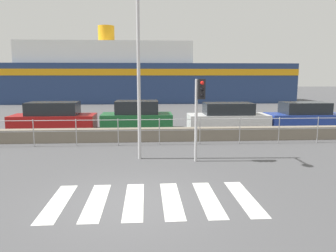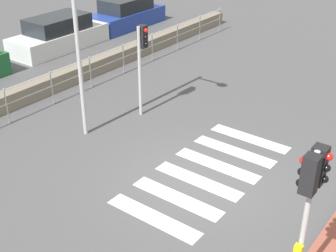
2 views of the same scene
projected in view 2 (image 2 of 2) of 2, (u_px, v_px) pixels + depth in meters
ground_plane at (198, 181)px, 11.66m from camera, size 160.00×160.00×0.00m
crosswalk at (208, 173)px, 11.99m from camera, size 4.95×2.40×0.01m
seawall at (14, 98)px, 15.38m from camera, size 25.53×0.55×0.59m
harbor_fence at (29, 91)px, 14.70m from camera, size 23.02×0.04×1.16m
traffic_light_near at (311, 186)px, 7.49m from camera, size 0.58×0.41×2.95m
traffic_light_far at (142, 51)px, 14.07m from camera, size 0.34×0.32×2.86m
parked_car_white at (59, 35)px, 20.56m from camera, size 4.50×1.76×1.45m
parked_car_blue at (126, 14)px, 23.72m from camera, size 4.24×1.77×1.46m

